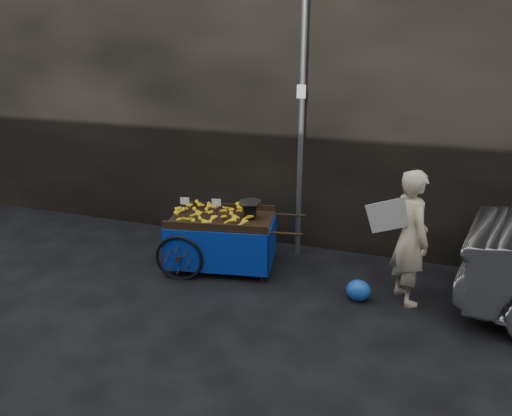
% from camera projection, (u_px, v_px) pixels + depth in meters
% --- Properties ---
extents(ground, '(80.00, 80.00, 0.00)m').
position_uv_depth(ground, '(249.00, 289.00, 6.47)').
color(ground, black).
rests_on(ground, ground).
extents(building_wall, '(13.50, 2.00, 5.00)m').
position_uv_depth(building_wall, '(329.00, 76.00, 7.82)').
color(building_wall, black).
rests_on(building_wall, ground).
extents(street_pole, '(0.12, 0.10, 4.00)m').
position_uv_depth(street_pole, '(301.00, 120.00, 6.86)').
color(street_pole, slate).
rests_on(street_pole, ground).
extents(banana_cart, '(2.08, 1.22, 1.06)m').
position_uv_depth(banana_cart, '(218.00, 223.00, 6.91)').
color(banana_cart, black).
rests_on(banana_cart, ground).
extents(vendor, '(0.88, 0.73, 1.68)m').
position_uv_depth(vendor, '(410.00, 237.00, 5.95)').
color(vendor, beige).
rests_on(vendor, ground).
extents(plastic_bag, '(0.30, 0.24, 0.27)m').
position_uv_depth(plastic_bag, '(359.00, 290.00, 6.17)').
color(plastic_bag, '#184EB4').
rests_on(plastic_bag, ground).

